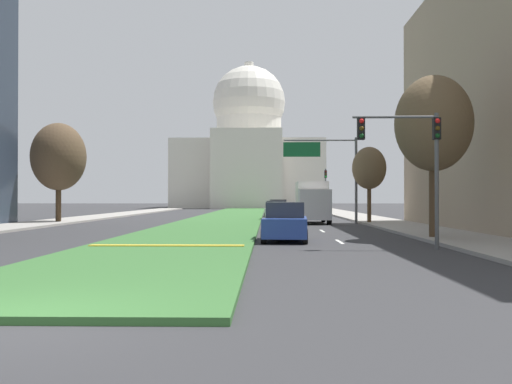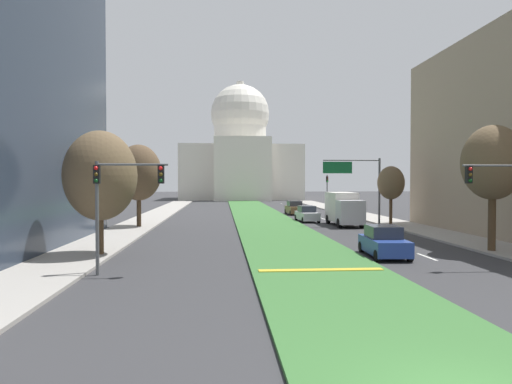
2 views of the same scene
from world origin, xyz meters
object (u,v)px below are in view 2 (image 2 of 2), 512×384
at_px(box_truck_delivery, 344,208).
at_px(overhead_guide_sign, 358,178).
at_px(capitol_building, 240,155).
at_px(sedan_midblock, 307,214).
at_px(traffic_light_far_right, 327,188).
at_px(traffic_light_near_right, 509,191).
at_px(street_tree_right_near, 493,163).
at_px(street_tree_left_mid, 139,173).
at_px(sedan_lead_stopped, 384,242).
at_px(traffic_light_near_left, 116,192).
at_px(street_tree_left_near, 100,176).
at_px(street_tree_right_mid, 391,183).
at_px(sedan_distant, 295,208).

bearing_deg(box_truck_delivery, overhead_guide_sign, -37.32).
xyz_separation_m(capitol_building, overhead_guide_sign, (8.36, -68.55, -6.05)).
bearing_deg(sedan_midblock, traffic_light_far_right, 69.07).
distance_m(traffic_light_near_right, sedan_midblock, 26.84).
height_order(street_tree_right_near, sedan_midblock, street_tree_right_near).
relative_size(street_tree_left_mid, sedan_lead_stopped, 1.79).
height_order(traffic_light_near_left, street_tree_right_near, street_tree_right_near).
distance_m(traffic_light_near_left, box_truck_delivery, 27.54).
relative_size(traffic_light_near_left, sedan_lead_stopped, 1.22).
bearing_deg(street_tree_right_near, traffic_light_near_right, -114.17).
bearing_deg(street_tree_left_near, sedan_lead_stopped, -4.26).
distance_m(traffic_light_near_right, street_tree_right_mid, 20.23).
relative_size(street_tree_right_near, box_truck_delivery, 1.19).
relative_size(street_tree_left_near, box_truck_delivery, 1.12).
relative_size(sedan_distant, box_truck_delivery, 0.70).
distance_m(traffic_light_far_right, street_tree_left_near, 42.29).
bearing_deg(capitol_building, traffic_light_far_right, -77.96).
height_order(street_tree_right_mid, sedan_midblock, street_tree_right_mid).
bearing_deg(street_tree_left_mid, traffic_light_far_right, 42.06).
height_order(street_tree_left_near, street_tree_right_mid, street_tree_left_near).
height_order(street_tree_right_mid, box_truck_delivery, street_tree_right_mid).
bearing_deg(sedan_lead_stopped, street_tree_right_near, 6.36).
bearing_deg(capitol_building, sedan_midblock, -85.96).
distance_m(capitol_building, traffic_light_near_left, 90.27).
bearing_deg(traffic_light_far_right, sedan_lead_stopped, -98.59).
height_order(traffic_light_near_right, sedan_distant, traffic_light_near_right).
relative_size(street_tree_left_near, street_tree_right_near, 0.94).
bearing_deg(capitol_building, sedan_distant, -84.79).
relative_size(traffic_light_far_right, sedan_lead_stopped, 1.22).
distance_m(capitol_building, traffic_light_near_right, 90.20).
distance_m(street_tree_right_near, street_tree_right_mid, 15.55).
relative_size(street_tree_right_near, sedan_distant, 1.69).
height_order(overhead_guide_sign, sedan_lead_stopped, overhead_guide_sign).
xyz_separation_m(capitol_building, box_truck_delivery, (7.21, -67.67, -9.02)).
bearing_deg(street_tree_left_near, street_tree_left_mid, 92.78).
relative_size(street_tree_right_near, sedan_midblock, 1.73).
height_order(capitol_building, sedan_distant, capitol_building).
distance_m(capitol_building, traffic_light_far_right, 49.74).
bearing_deg(traffic_light_near_left, overhead_guide_sign, 49.71).
bearing_deg(traffic_light_near_right, traffic_light_far_right, 88.83).
height_order(traffic_light_far_right, street_tree_right_near, street_tree_right_near).
xyz_separation_m(street_tree_left_near, sedan_midblock, (15.92, 21.14, -3.81)).
height_order(street_tree_left_mid, street_tree_right_mid, street_tree_left_mid).
xyz_separation_m(sedan_lead_stopped, box_truck_delivery, (2.62, 17.90, 0.86)).
bearing_deg(traffic_light_near_right, overhead_guide_sign, 92.87).
relative_size(overhead_guide_sign, street_tree_left_near, 0.91).
xyz_separation_m(capitol_building, street_tree_right_near, (11.49, -84.80, -5.34)).
height_order(capitol_building, traffic_light_near_right, capitol_building).
xyz_separation_m(traffic_light_far_right, sedan_midblock, (-5.79, -15.13, -2.52)).
bearing_deg(street_tree_left_near, sedan_distant, 62.62).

